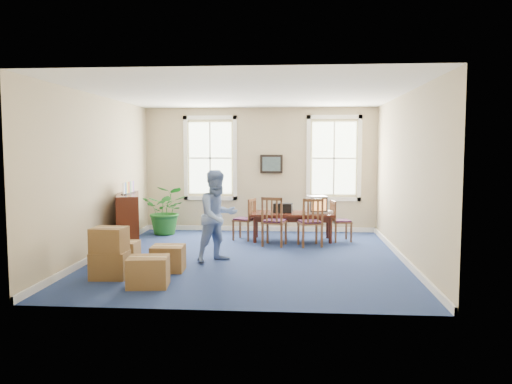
# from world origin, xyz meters

# --- Properties ---
(floor) EXTENTS (6.50, 6.50, 0.00)m
(floor) POSITION_xyz_m (0.00, 0.00, 0.00)
(floor) COLOR navy
(floor) RESTS_ON ground
(ceiling) EXTENTS (6.50, 6.50, 0.00)m
(ceiling) POSITION_xyz_m (0.00, 0.00, 3.20)
(ceiling) COLOR white
(ceiling) RESTS_ON ground
(wall_back) EXTENTS (6.50, 0.00, 6.50)m
(wall_back) POSITION_xyz_m (0.00, 3.25, 1.60)
(wall_back) COLOR tan
(wall_back) RESTS_ON ground
(wall_front) EXTENTS (6.50, 0.00, 6.50)m
(wall_front) POSITION_xyz_m (0.00, -3.25, 1.60)
(wall_front) COLOR tan
(wall_front) RESTS_ON ground
(wall_left) EXTENTS (0.00, 6.50, 6.50)m
(wall_left) POSITION_xyz_m (-3.00, 0.00, 1.60)
(wall_left) COLOR tan
(wall_left) RESTS_ON ground
(wall_right) EXTENTS (0.00, 6.50, 6.50)m
(wall_right) POSITION_xyz_m (3.00, 0.00, 1.60)
(wall_right) COLOR tan
(wall_right) RESTS_ON ground
(baseboard_back) EXTENTS (6.00, 0.04, 0.12)m
(baseboard_back) POSITION_xyz_m (0.00, 3.22, 0.06)
(baseboard_back) COLOR white
(baseboard_back) RESTS_ON ground
(baseboard_left) EXTENTS (0.04, 6.50, 0.12)m
(baseboard_left) POSITION_xyz_m (-2.97, 0.00, 0.06)
(baseboard_left) COLOR white
(baseboard_left) RESTS_ON ground
(baseboard_right) EXTENTS (0.04, 6.50, 0.12)m
(baseboard_right) POSITION_xyz_m (2.97, 0.00, 0.06)
(baseboard_right) COLOR white
(baseboard_right) RESTS_ON ground
(window_left) EXTENTS (1.40, 0.12, 2.20)m
(window_left) POSITION_xyz_m (-1.30, 3.23, 1.90)
(window_left) COLOR white
(window_left) RESTS_ON ground
(window_right) EXTENTS (1.40, 0.12, 2.20)m
(window_right) POSITION_xyz_m (1.90, 3.23, 1.90)
(window_right) COLOR white
(window_right) RESTS_ON ground
(wall_picture) EXTENTS (0.58, 0.06, 0.48)m
(wall_picture) POSITION_xyz_m (0.30, 3.20, 1.75)
(wall_picture) COLOR black
(wall_picture) RESTS_ON ground
(conference_table) EXTENTS (1.94, 0.92, 0.65)m
(conference_table) POSITION_xyz_m (0.85, 1.93, 0.33)
(conference_table) COLOR #43190F
(conference_table) RESTS_ON ground
(crt_tv) EXTENTS (0.52, 0.55, 0.39)m
(crt_tv) POSITION_xyz_m (1.42, 1.97, 0.85)
(crt_tv) COLOR #B7B7BC
(crt_tv) RESTS_ON conference_table
(game_console) EXTENTS (0.23, 0.26, 0.05)m
(game_console) POSITION_xyz_m (1.68, 1.93, 0.68)
(game_console) COLOR white
(game_console) RESTS_ON conference_table
(equipment_bag) EXTENTS (0.46, 0.33, 0.21)m
(equipment_bag) POSITION_xyz_m (0.63, 1.97, 0.76)
(equipment_bag) COLOR black
(equipment_bag) RESTS_ON conference_table
(chair_near_left) EXTENTS (0.58, 0.58, 1.10)m
(chair_near_left) POSITION_xyz_m (0.46, 1.27, 0.55)
(chair_near_left) COLOR brown
(chair_near_left) RESTS_ON ground
(chair_near_right) EXTENTS (0.59, 0.59, 1.08)m
(chair_near_right) POSITION_xyz_m (1.24, 1.27, 0.54)
(chair_near_right) COLOR brown
(chair_near_right) RESTS_ON ground
(chair_end_left) EXTENTS (0.56, 0.56, 0.98)m
(chair_end_left) POSITION_xyz_m (-0.28, 1.93, 0.49)
(chair_end_left) COLOR brown
(chair_end_left) RESTS_ON ground
(chair_end_right) EXTENTS (0.51, 0.51, 0.95)m
(chair_end_right) POSITION_xyz_m (1.98, 1.93, 0.47)
(chair_end_right) COLOR brown
(chair_end_right) RESTS_ON ground
(man) EXTENTS (1.07, 1.06, 1.74)m
(man) POSITION_xyz_m (-0.55, -0.36, 0.87)
(man) COLOR #7491CB
(man) RESTS_ON ground
(credenza) EXTENTS (0.91, 1.65, 1.25)m
(credenza) POSITION_xyz_m (-2.71, 0.84, 0.62)
(credenza) COLOR #43190F
(credenza) RESTS_ON ground
(brochure_rack) EXTENTS (0.21, 0.64, 0.28)m
(brochure_rack) POSITION_xyz_m (-2.68, 0.84, 1.39)
(brochure_rack) COLOR #99999E
(brochure_rack) RESTS_ON credenza
(potted_plant) EXTENTS (1.11, 0.97, 1.22)m
(potted_plant) POSITION_xyz_m (-2.30, 2.52, 0.61)
(potted_plant) COLOR #1B5D1D
(potted_plant) RESTS_ON ground
(cardboard_boxes) EXTENTS (1.62, 1.62, 0.90)m
(cardboard_boxes) POSITION_xyz_m (-1.93, -1.63, 0.45)
(cardboard_boxes) COLOR brown
(cardboard_boxes) RESTS_ON ground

